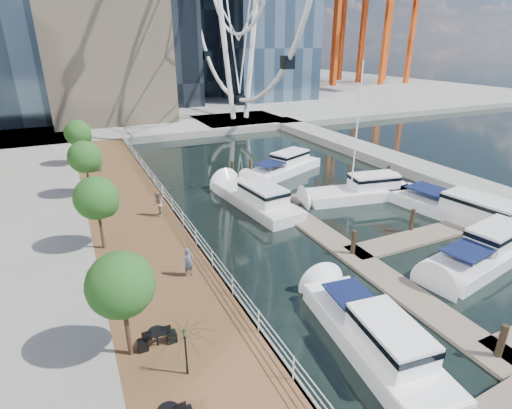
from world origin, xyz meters
name	(u,v)px	position (x,y,z in m)	size (l,w,h in m)	color
ground	(410,350)	(0.00, 0.00, 0.00)	(520.00, 520.00, 0.00)	black
boardwalk	(142,240)	(-9.00, 15.00, 0.50)	(6.00, 60.00, 1.00)	brown
seawall	(185,232)	(-6.00, 15.00, 0.50)	(0.25, 60.00, 1.00)	#595954
land_far	(114,93)	(0.00, 102.00, 0.50)	(200.00, 114.00, 1.00)	gray
breakwater	(411,167)	(20.00, 20.00, 0.50)	(4.00, 60.00, 1.00)	gray
pier	(240,121)	(14.00, 52.00, 0.50)	(14.00, 12.00, 1.00)	gray
railing	(183,219)	(-6.10, 15.00, 1.52)	(0.10, 60.00, 1.05)	white
floating_docks	(390,223)	(7.97, 9.98, 0.49)	(16.00, 34.00, 2.60)	#6D6051
port_cranes	(348,16)	(67.67, 95.67, 20.00)	(40.00, 52.00, 38.00)	#D84C14
street_trees	(96,198)	(-11.40, 14.00, 4.29)	(2.60, 42.60, 4.60)	#3F2B1C
yacht_foreground	(482,262)	(9.88, 3.87, 0.00)	(2.86, 10.66, 2.15)	silver
pedestrian_near	(189,262)	(-7.55, 8.65, 1.83)	(0.60, 0.40, 1.65)	#4E5369
pedestrian_mid	(158,204)	(-7.25, 17.37, 1.94)	(0.91, 0.71, 1.88)	gray
pedestrian_far	(99,164)	(-10.08, 30.77, 1.78)	(0.91, 0.38, 1.56)	#373A45
moored_yachts	(363,213)	(8.27, 13.29, 0.00)	(20.49, 38.57, 11.50)	white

